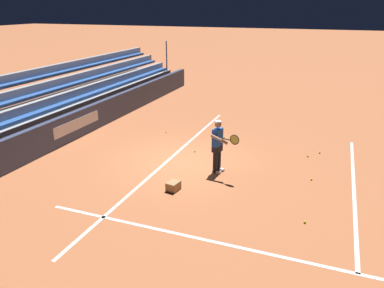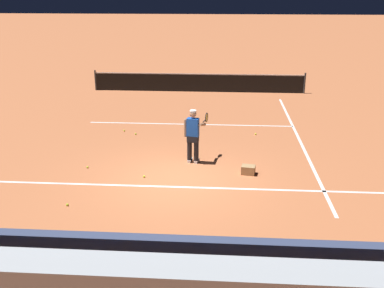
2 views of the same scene
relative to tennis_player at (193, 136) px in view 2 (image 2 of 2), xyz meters
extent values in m
plane|color=#B7663D|center=(-0.41, -1.38, -0.89)|extent=(160.00, 160.00, 0.00)
cube|color=white|center=(-0.41, -1.88, -0.89)|extent=(12.00, 0.10, 0.01)
cube|color=white|center=(3.70, 2.62, -0.89)|extent=(0.10, 12.00, 0.01)
cube|color=white|center=(-0.41, 4.12, -0.89)|extent=(8.22, 0.10, 0.01)
cube|color=#384260|center=(-0.41, -6.35, -0.34)|extent=(24.13, 0.24, 1.10)
cube|color=silver|center=(-1.09, -6.22, -0.29)|extent=(2.80, 0.01, 0.44)
cube|color=#2D5BAD|center=(-0.41, -7.35, 0.29)|extent=(22.47, 0.40, 0.12)
cube|color=#9EA3A8|center=(-0.41, -7.63, 0.43)|extent=(22.92, 0.24, 0.45)
cube|color=#2D5BAD|center=(-0.41, -8.15, 0.74)|extent=(22.47, 0.40, 0.12)
cube|color=#9EA3A8|center=(-0.41, -8.43, 0.88)|extent=(22.92, 0.24, 0.45)
cube|color=#2D5BAD|center=(-0.41, -8.95, 1.19)|extent=(22.47, 0.40, 0.12)
cube|color=#9EA3A8|center=(-0.41, -9.23, 1.33)|extent=(22.92, 0.24, 0.45)
cylinder|color=black|center=(-0.12, 0.00, -0.45)|extent=(0.15, 0.15, 0.88)
cylinder|color=black|center=(0.10, -0.05, -0.45)|extent=(0.15, 0.15, 0.88)
cube|color=white|center=(-0.11, 0.06, -0.85)|extent=(0.17, 0.30, 0.09)
cube|color=white|center=(0.11, 0.01, -0.85)|extent=(0.17, 0.30, 0.09)
cube|color=black|center=(-0.01, -0.03, -0.09)|extent=(0.38, 0.29, 0.20)
cube|color=#194CB2|center=(-0.01, -0.03, 0.28)|extent=(0.40, 0.28, 0.58)
sphere|color=#A37556|center=(-0.01, -0.02, 0.71)|extent=(0.21, 0.21, 0.21)
cylinder|color=white|center=(-0.01, -0.02, 0.80)|extent=(0.20, 0.20, 0.05)
cylinder|color=#A37556|center=(-0.25, 0.03, 0.24)|extent=(0.09, 0.09, 0.56)
cylinder|color=#A37556|center=(0.27, 0.12, 0.33)|extent=(0.21, 0.59, 0.24)
cylinder|color=black|center=(0.32, 0.35, 0.38)|extent=(0.10, 0.30, 0.03)
torus|color=black|center=(0.38, 0.62, 0.42)|extent=(0.09, 0.31, 0.31)
cylinder|color=#D6D14C|center=(0.38, 0.62, 0.42)|extent=(0.06, 0.26, 0.27)
cube|color=#A87F51|center=(1.69, -0.81, -0.76)|extent=(0.45, 0.37, 0.26)
sphere|color=#CCE533|center=(-1.35, -1.29, -0.86)|extent=(0.07, 0.07, 0.07)
sphere|color=#CCE533|center=(2.15, 2.94, -0.86)|extent=(0.07, 0.07, 0.07)
sphere|color=#CCE533|center=(-3.00, -3.20, -0.86)|extent=(0.07, 0.07, 0.07)
sphere|color=#CCE533|center=(-2.87, 3.01, -0.86)|extent=(0.07, 0.07, 0.07)
sphere|color=#CCE533|center=(-3.21, -0.71, -0.86)|extent=(0.07, 0.07, 0.07)
sphere|color=#CCE533|center=(-0.43, 2.90, -0.86)|extent=(0.07, 0.07, 0.07)
sphere|color=#CCE533|center=(-2.35, 2.64, -0.86)|extent=(0.07, 0.07, 0.07)
cylinder|color=#33383D|center=(-5.91, 10.06, -0.36)|extent=(0.09, 0.09, 1.07)
cylinder|color=#33383D|center=(5.09, 10.06, -0.36)|extent=(0.09, 0.09, 1.07)
cube|color=black|center=(-0.41, 10.06, -0.44)|extent=(11.00, 0.02, 0.91)
cube|color=white|center=(-0.41, 10.06, 0.04)|extent=(11.00, 0.04, 0.05)
camera|label=1|loc=(10.62, 3.20, 4.18)|focal=35.00mm
camera|label=2|loc=(0.88, -13.20, 4.40)|focal=42.00mm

